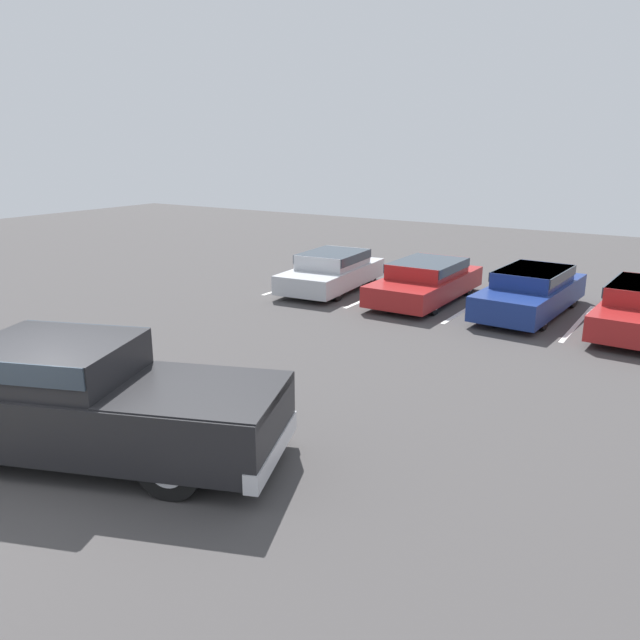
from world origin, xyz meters
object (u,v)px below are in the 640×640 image
object	(u,v)px
pickup_truck	(78,399)
parked_sedan_c	(531,290)
parked_sedan_a	(332,270)
parked_sedan_b	(426,280)
wheel_stop_curb	(436,281)

from	to	relation	value
pickup_truck	parked_sedan_c	distance (m)	12.22
pickup_truck	parked_sedan_a	bearing A→B (deg)	82.09
pickup_truck	parked_sedan_b	world-z (taller)	pickup_truck
pickup_truck	parked_sedan_c	world-z (taller)	pickup_truck
wheel_stop_curb	parked_sedan_c	bearing A→B (deg)	-30.40
parked_sedan_c	parked_sedan_a	bearing A→B (deg)	-82.79
pickup_truck	parked_sedan_a	distance (m)	11.60
parked_sedan_c	wheel_stop_curb	size ratio (longest dim) A/B	2.82
pickup_truck	parked_sedan_b	bearing A→B (deg)	66.77
parked_sedan_b	parked_sedan_c	world-z (taller)	parked_sedan_c
pickup_truck	parked_sedan_a	size ratio (longest dim) A/B	1.43
parked_sedan_a	parked_sedan_b	bearing A→B (deg)	89.72
pickup_truck	parked_sedan_b	distance (m)	11.56
parked_sedan_c	parked_sedan_b	bearing A→B (deg)	-83.34
pickup_truck	parked_sedan_b	xyz separation A→B (m)	(0.44, 11.55, -0.25)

